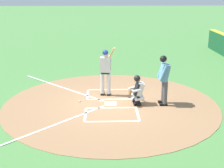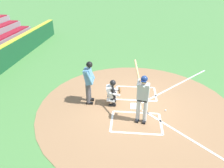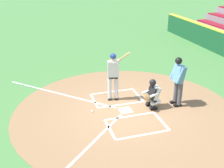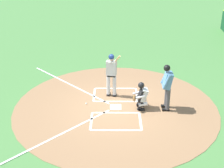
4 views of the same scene
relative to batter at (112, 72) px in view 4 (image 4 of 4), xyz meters
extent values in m
plane|color=#4C8442|center=(-0.94, -0.17, -1.10)|extent=(120.00, 120.00, 0.00)
cylinder|color=#99704C|center=(-0.94, -0.17, -1.09)|extent=(8.00, 8.00, 0.01)
cube|color=white|center=(-0.94, -0.17, -1.08)|extent=(0.44, 0.44, 0.01)
cube|color=white|center=(-1.99, -1.07, -1.08)|extent=(1.20, 0.08, 0.01)
cube|color=white|center=(-1.99, 0.73, -1.08)|extent=(1.20, 0.08, 0.01)
cube|color=white|center=(-1.39, -0.17, -1.08)|extent=(0.08, 1.80, 0.01)
cube|color=white|center=(-2.59, -0.17, -1.08)|extent=(0.08, 1.80, 0.01)
cube|color=white|center=(0.11, -1.07, -1.08)|extent=(1.20, 0.08, 0.01)
cube|color=white|center=(0.11, 0.73, -1.08)|extent=(1.20, 0.08, 0.01)
cube|color=white|center=(-0.49, -0.17, -1.08)|extent=(0.08, 1.80, 0.01)
cube|color=white|center=(0.71, -0.17, -1.08)|extent=(0.08, 1.80, 0.01)
cube|color=white|center=(1.16, 1.93, -1.08)|extent=(3.73, 3.73, 0.01)
cube|color=white|center=(-3.04, 1.93, -1.08)|extent=(3.73, 3.73, 0.01)
cylinder|color=silver|center=(0.04, 0.14, -0.60)|extent=(0.15, 0.15, 0.84)
cube|color=black|center=(0.08, 0.13, -1.05)|extent=(0.28, 0.17, 0.09)
cylinder|color=silver|center=(-0.01, -0.12, -0.60)|extent=(0.15, 0.15, 0.84)
cube|color=black|center=(0.02, -0.13, -1.05)|extent=(0.28, 0.17, 0.09)
cube|color=black|center=(0.01, 0.01, -0.13)|extent=(0.28, 0.38, 0.10)
cube|color=#BCBCBC|center=(0.01, 0.01, 0.18)|extent=(0.31, 0.44, 0.60)
sphere|color=tan|center=(0.03, 0.01, 0.59)|extent=(0.21, 0.21, 0.21)
sphere|color=navy|center=(0.01, 0.01, 0.66)|extent=(0.23, 0.23, 0.23)
cube|color=navy|center=(0.12, -0.01, 0.63)|extent=(0.14, 0.19, 0.02)
cylinder|color=#BCBCBC|center=(-0.03, 0.03, 0.46)|extent=(0.44, 0.17, 0.21)
cylinder|color=#BCBCBC|center=(-0.08, -0.17, 0.46)|extent=(0.28, 0.14, 0.29)
cylinder|color=tan|center=(-0.46, -0.23, 0.76)|extent=(0.72, 0.23, 0.53)
cylinder|color=tan|center=(-0.12, -0.15, 0.52)|extent=(0.09, 0.09, 0.08)
cube|color=black|center=(-1.19, -1.16, -1.05)|extent=(0.13, 0.27, 0.09)
cube|color=black|center=(-1.19, -1.12, -0.90)|extent=(0.13, 0.25, 0.37)
cylinder|color=silver|center=(-1.19, -1.22, -0.82)|extent=(0.17, 0.37, 0.21)
cube|color=black|center=(-0.87, -1.14, -1.05)|extent=(0.13, 0.27, 0.09)
cube|color=black|center=(-0.87, -1.10, -0.90)|extent=(0.13, 0.25, 0.37)
cylinder|color=silver|center=(-0.87, -1.20, -0.82)|extent=(0.17, 0.37, 0.21)
cube|color=silver|center=(-1.03, -1.22, -0.48)|extent=(0.42, 0.38, 0.52)
cube|color=black|center=(-1.03, -1.11, -0.48)|extent=(0.43, 0.24, 0.46)
sphere|color=#9E7051|center=(-1.03, -1.15, -0.11)|extent=(0.21, 0.21, 0.21)
sphere|color=black|center=(-1.03, -1.13, -0.09)|extent=(0.24, 0.24, 0.24)
cylinder|color=silver|center=(-1.23, -1.06, -0.50)|extent=(0.11, 0.45, 0.20)
cylinder|color=silver|center=(-0.83, -1.04, -0.50)|extent=(0.11, 0.45, 0.20)
ellipsoid|color=brown|center=(-1.24, -0.86, -0.53)|extent=(0.28, 0.11, 0.28)
cylinder|color=#4C4C51|center=(-1.21, -2.15, -0.59)|extent=(0.16, 0.16, 0.86)
cube|color=black|center=(-1.21, -2.10, -1.05)|extent=(0.13, 0.28, 0.09)
cylinder|color=#4C4C51|center=(-0.93, -2.15, -0.59)|extent=(0.16, 0.16, 0.86)
cube|color=black|center=(-0.93, -2.10, -1.05)|extent=(0.13, 0.28, 0.09)
cube|color=#5B8EB7|center=(-1.07, -2.11, 0.15)|extent=(0.44, 0.37, 0.66)
sphere|color=beige|center=(-1.07, -2.07, 0.62)|extent=(0.22, 0.22, 0.22)
sphere|color=black|center=(-1.07, -2.05, 0.64)|extent=(0.25, 0.25, 0.25)
cylinder|color=#5B8EB7|center=(-1.32, -2.03, 0.18)|extent=(0.10, 0.29, 0.56)
cylinder|color=#5B8EB7|center=(-0.84, -2.03, 0.18)|extent=(0.10, 0.29, 0.56)
sphere|color=white|center=(-0.72, 1.01, -1.06)|extent=(0.07, 0.07, 0.07)
camera|label=1|loc=(-12.06, 0.19, 3.15)|focal=50.78mm
camera|label=2|loc=(6.10, -0.51, 3.70)|focal=32.61mm
camera|label=3|loc=(-9.39, 2.93, 3.84)|focal=45.59mm
camera|label=4|loc=(-12.38, -0.06, 5.43)|focal=53.37mm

